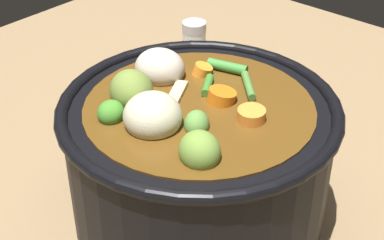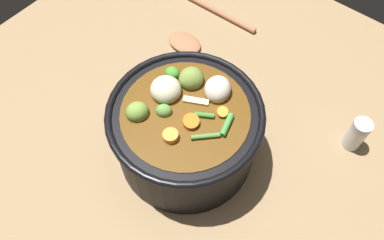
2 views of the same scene
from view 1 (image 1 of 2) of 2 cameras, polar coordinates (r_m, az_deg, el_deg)
ground_plane at (r=0.61m, az=0.62°, el=-9.17°), size 1.10×1.10×0.00m
cooking_pot at (r=0.57m, az=0.58°, el=-3.75°), size 0.26×0.26×0.16m
salt_shaker at (r=0.85m, az=0.21°, el=7.25°), size 0.03×0.03×0.07m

